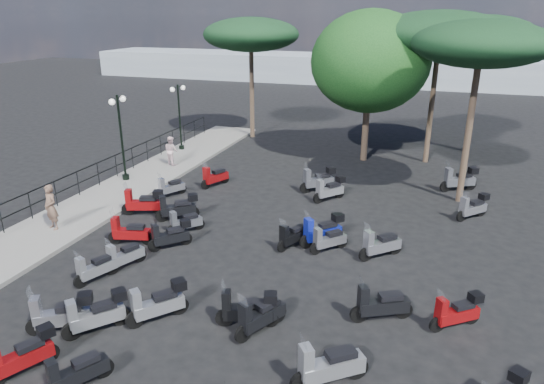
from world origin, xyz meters
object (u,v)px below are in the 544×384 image
(broadleaf_tree, at_px, (370,62))
(pedestrian_far, at_px, (171,151))
(scooter_3, at_px, (129,232))
(scooter_15, at_px, (328,240))
(scooter_17, at_px, (318,180))
(pine_2, at_px, (251,35))
(scooter_31, at_px, (96,315))
(pine_3, at_px, (481,44))
(woman, at_px, (51,207))
(pine_1, at_px, (482,34))
(scooter_8, at_px, (170,236))
(scooter_16, at_px, (293,236))
(lamp_post_2, at_px, (179,113))
(scooter_2, at_px, (95,269))
(scooter_14, at_px, (248,310))
(scooter_29, at_px, (459,180))
(scooter_6, at_px, (76,373))
(scooter_10, at_px, (178,208))
(scooter_5, at_px, (171,188))
(scooter_27, at_px, (457,312))
(scooter_7, at_px, (61,314))
(pine_0, at_px, (440,35))
(scooter_13, at_px, (158,304))
(scooter_9, at_px, (185,223))
(scooter_23, at_px, (330,190))
(scooter_26, at_px, (380,305))
(scooter_4, at_px, (143,203))
(scooter_22, at_px, (322,231))
(lamp_post_1, at_px, (121,132))
(scooter_30, at_px, (124,256))
(scooter_20, at_px, (260,316))
(scooter_11, at_px, (215,177))
(scooter_21, at_px, (380,245))
(scooter_28, at_px, (473,207))

(broadleaf_tree, bearing_deg, pedestrian_far, -153.70)
(scooter_3, distance_m, scooter_15, 6.96)
(scooter_17, distance_m, broadleaf_tree, 7.54)
(pine_2, bearing_deg, scooter_31, -79.87)
(pine_3, bearing_deg, woman, -150.04)
(broadleaf_tree, height_order, pine_1, broadleaf_tree)
(scooter_8, bearing_deg, scooter_16, -116.67)
(lamp_post_2, xyz_separation_m, scooter_2, (4.68, -13.89, -1.87))
(scooter_14, xyz_separation_m, scooter_16, (-0.19, 4.74, -0.07))
(scooter_15, bearing_deg, broadleaf_tree, -43.76)
(scooter_14, bearing_deg, scooter_29, -40.34)
(scooter_8, height_order, scooter_16, scooter_8)
(scooter_6, relative_size, scooter_10, 0.95)
(scooter_3, bearing_deg, woman, 76.17)
(scooter_5, bearing_deg, scooter_8, 149.48)
(scooter_5, height_order, scooter_27, scooter_27)
(scooter_7, bearing_deg, pine_0, -55.85)
(scooter_6, bearing_deg, scooter_13, -66.60)
(scooter_9, distance_m, pine_1, 19.51)
(scooter_8, bearing_deg, pine_1, -77.62)
(scooter_7, distance_m, pine_0, 21.33)
(woman, height_order, scooter_8, woman)
(scooter_15, distance_m, scooter_23, 4.83)
(lamp_post_2, height_order, scooter_17, lamp_post_2)
(scooter_26, relative_size, pine_1, 0.21)
(scooter_5, distance_m, scooter_8, 5.14)
(scooter_4, bearing_deg, scooter_7, 178.80)
(lamp_post_2, height_order, scooter_15, lamp_post_2)
(scooter_22, xyz_separation_m, pine_0, (3.05, 11.71, 6.11))
(pedestrian_far, xyz_separation_m, pine_0, (12.66, 5.36, 5.73))
(lamp_post_1, height_order, scooter_8, lamp_post_1)
(scooter_7, relative_size, scooter_13, 1.08)
(scooter_22, distance_m, scooter_30, 6.69)
(scooter_20, height_order, pine_3, pine_3)
(scooter_9, distance_m, scooter_11, 5.15)
(broadleaf_tree, bearing_deg, scooter_3, -115.26)
(lamp_post_2, xyz_separation_m, scooter_6, (7.23, -17.83, -1.86))
(scooter_16, relative_size, pine_2, 0.19)
(scooter_26, bearing_deg, pine_2, 2.78)
(scooter_13, xyz_separation_m, scooter_17, (1.65, 11.05, 0.02))
(scooter_30, bearing_deg, scooter_3, -39.32)
(scooter_2, height_order, scooter_27, scooter_27)
(scooter_6, height_order, scooter_20, scooter_20)
(scooter_6, xyz_separation_m, scooter_11, (-2.78, 12.91, 0.03))
(scooter_29, relative_size, pine_2, 0.22)
(scooter_21, distance_m, scooter_28, 5.44)
(scooter_6, xyz_separation_m, scooter_7, (-1.72, 1.56, 0.09))
(scooter_30, bearing_deg, scooter_13, 161.65)
(scooter_10, relative_size, scooter_16, 1.04)
(scooter_17, bearing_deg, pine_0, -75.81)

